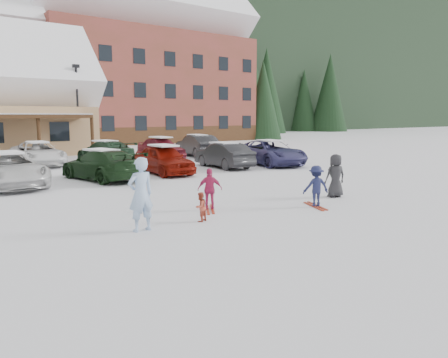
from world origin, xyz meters
TOP-DOWN VIEW (x-y plane):
  - ground at (0.00, 0.00)m, footprint 160.00×160.00m
  - alpine_hotel at (14.27, 38.00)m, footprint 31.48×14.01m
  - lamp_post at (3.69, 23.82)m, footprint 0.50×0.25m
  - conifer_1 at (30.00, 32.00)m, footprint 4.84×4.84m
  - conifer_3 at (6.00, 44.00)m, footprint 3.96×3.96m
  - conifer_4 at (34.00, 46.00)m, footprint 5.06×5.06m
  - adult_skier at (-2.83, 0.37)m, footprint 0.71×0.48m
  - toddler_red at (-1.06, 0.29)m, footprint 0.49×0.44m
  - child_navy at (3.06, -0.29)m, footprint 0.99×0.80m
  - skis_child_navy at (3.06, -0.29)m, footprint 0.74×1.37m
  - child_magenta at (0.04, 1.38)m, footprint 0.82×0.68m
  - skis_child_magenta at (0.04, 1.38)m, footprint 0.92×1.29m
  - bystander_dark at (4.91, 0.42)m, footprint 0.89×0.72m
  - parked_car_2 at (-4.01, 10.11)m, footprint 2.40×5.19m
  - parked_car_3 at (-0.17, 9.67)m, footprint 2.74×5.09m
  - parked_car_4 at (3.15, 9.82)m, footprint 1.89×4.35m
  - parked_car_5 at (7.20, 10.11)m, footprint 1.87×4.42m
  - parked_car_6 at (10.32, 9.59)m, footprint 3.33×5.65m
  - parked_car_10 at (-0.98, 17.48)m, footprint 2.45×5.15m
  - parked_car_11 at (2.87, 16.73)m, footprint 2.54×4.99m
  - parked_car_12 at (6.82, 16.70)m, footprint 1.79×4.43m
  - parked_car_13 at (9.92, 16.87)m, footprint 2.41×4.97m

SIDE VIEW (x-z plane):
  - ground at x=0.00m, z-range 0.00..0.00m
  - skis_child_navy at x=3.06m, z-range 0.00..0.03m
  - skis_child_magenta at x=0.04m, z-range 0.00..0.03m
  - toddler_red at x=-1.06m, z-range 0.00..0.83m
  - child_magenta at x=0.04m, z-range 0.00..1.31m
  - child_navy at x=3.06m, z-range 0.00..1.34m
  - parked_car_11 at x=2.87m, z-range 0.00..1.39m
  - parked_car_3 at x=-0.17m, z-range 0.00..1.40m
  - parked_car_10 at x=-0.98m, z-range 0.00..1.42m
  - parked_car_5 at x=7.20m, z-range 0.00..1.42m
  - parked_car_2 at x=-4.01m, z-range 0.00..1.44m
  - parked_car_4 at x=3.15m, z-range 0.00..1.46m
  - parked_car_6 at x=10.32m, z-range 0.00..1.47m
  - parked_car_12 at x=6.82m, z-range 0.00..1.51m
  - bystander_dark at x=4.91m, z-range 0.00..1.57m
  - parked_car_13 at x=9.92m, z-range 0.00..1.57m
  - adult_skier at x=-2.83m, z-range 0.00..1.90m
  - lamp_post at x=3.69m, z-range 0.41..7.16m
  - conifer_3 at x=6.00m, z-range 0.53..9.71m
  - conifer_1 at x=30.00m, z-range 0.65..11.87m
  - conifer_4 at x=34.00m, z-range 0.68..12.41m
  - alpine_hotel at x=14.27m, z-range -2.11..19.37m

